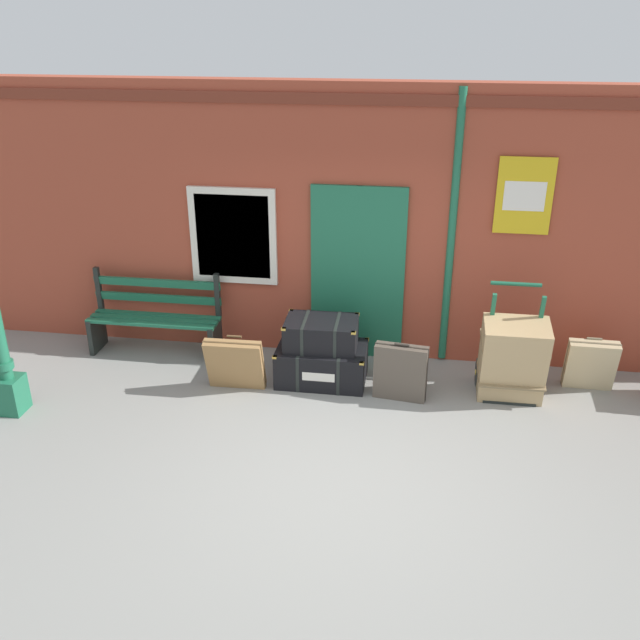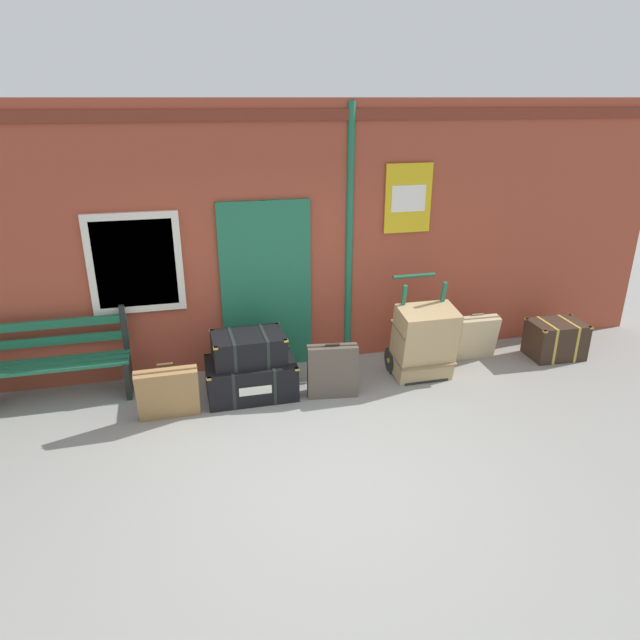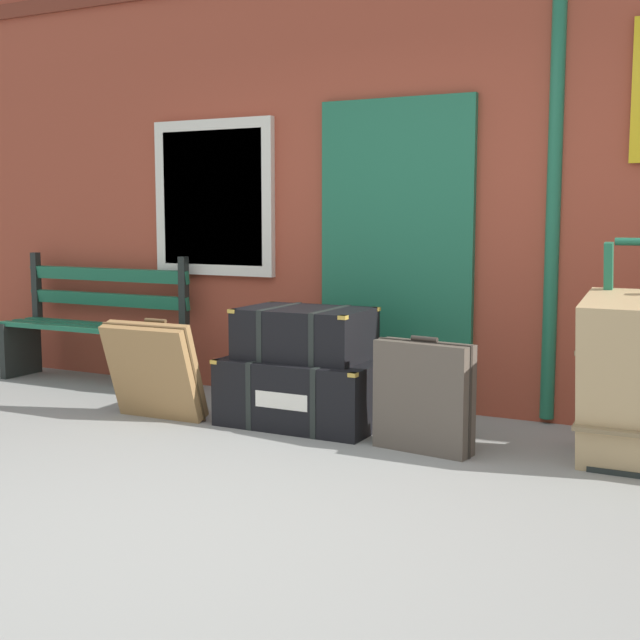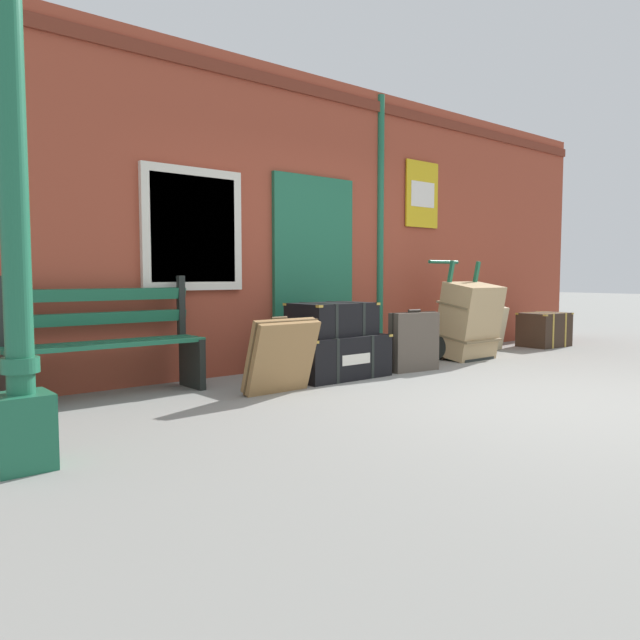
% 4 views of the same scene
% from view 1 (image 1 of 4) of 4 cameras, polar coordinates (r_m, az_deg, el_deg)
% --- Properties ---
extents(ground_plane, '(60.00, 60.00, 0.00)m').
position_cam_1_polar(ground_plane, '(6.50, 1.78, -12.53)').
color(ground_plane, gray).
extents(brick_facade, '(10.40, 0.35, 3.20)m').
position_cam_1_polar(brick_facade, '(8.12, 4.07, 7.77)').
color(brick_facade, '#9E422D').
rests_on(brick_facade, ground).
extents(platform_bench, '(1.60, 0.43, 1.01)m').
position_cam_1_polar(platform_bench, '(8.69, -13.40, 0.16)').
color(platform_bench, '#1E6647').
rests_on(platform_bench, ground).
extents(steamer_trunk_base, '(1.01, 0.65, 0.43)m').
position_cam_1_polar(steamer_trunk_base, '(7.88, 0.16, -3.62)').
color(steamer_trunk_base, black).
rests_on(steamer_trunk_base, ground).
extents(steamer_trunk_middle, '(0.82, 0.57, 0.33)m').
position_cam_1_polar(steamer_trunk_middle, '(7.73, 0.11, -1.12)').
color(steamer_trunk_middle, black).
rests_on(steamer_trunk_middle, steamer_trunk_base).
extents(porters_trolley, '(0.71, 0.59, 1.20)m').
position_cam_1_polar(porters_trolley, '(7.93, 15.29, -3.85)').
color(porters_trolley, black).
rests_on(porters_trolley, ground).
extents(large_brown_trunk, '(0.70, 0.57, 0.94)m').
position_cam_1_polar(large_brown_trunk, '(7.69, 15.57, -3.16)').
color(large_brown_trunk, tan).
rests_on(large_brown_trunk, ground).
extents(suitcase_brown, '(0.55, 0.27, 0.62)m').
position_cam_1_polar(suitcase_brown, '(8.23, 21.38, -3.43)').
color(suitcase_brown, tan).
rests_on(suitcase_brown, ground).
extents(suitcase_slate, '(0.58, 0.24, 0.66)m').
position_cam_1_polar(suitcase_slate, '(7.54, 6.64, -4.29)').
color(suitcase_slate, '#51473D').
rests_on(suitcase_slate, ground).
extents(suitcase_tan, '(0.65, 0.33, 0.66)m').
position_cam_1_polar(suitcase_tan, '(7.68, -7.01, -3.63)').
color(suitcase_tan, olive).
rests_on(suitcase_tan, ground).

